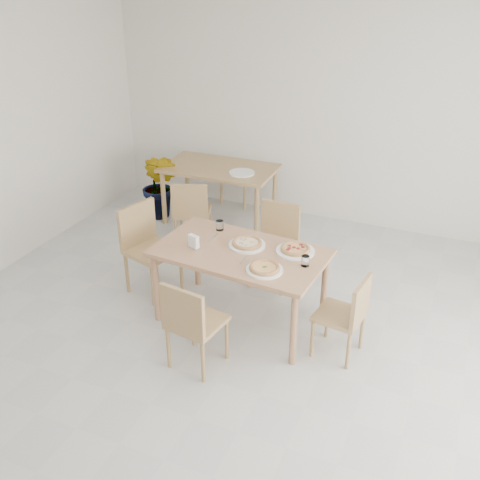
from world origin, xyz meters
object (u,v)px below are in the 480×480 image
at_px(napkin_holder, 194,242).
at_px(plate_empty, 242,173).
at_px(plate_margherita, 265,270).
at_px(plate_mushroom, 247,245).
at_px(tumbler_a, 305,261).
at_px(tumbler_b, 220,225).
at_px(plate_pepperoni, 295,251).
at_px(potted_plant, 160,186).
at_px(chair_south, 191,321).
at_px(chair_east, 348,312).
at_px(chair_west, 146,242).
at_px(pizza_mushroom, 247,243).
at_px(second_table, 219,173).
at_px(pizza_pepperoni, 295,249).
at_px(chair_back_s, 191,209).
at_px(chair_back_n, 243,165).
at_px(chair_north, 276,238).
at_px(main_table, 240,259).

height_order(napkin_holder, plate_empty, napkin_holder).
xyz_separation_m(plate_margherita, plate_mushroom, (-0.31, 0.36, 0.00)).
bearing_deg(tumbler_a, napkin_holder, -175.02).
relative_size(plate_margherita, tumbler_b, 3.23).
xyz_separation_m(plate_pepperoni, potted_plant, (-2.35, 1.57, -0.31)).
relative_size(chair_south, plate_mushroom, 2.46).
relative_size(plate_margherita, tumbler_a, 3.34).
relative_size(plate_margherita, napkin_holder, 2.43).
distance_m(chair_east, potted_plant, 3.49).
distance_m(chair_west, potted_plant, 1.78).
distance_m(chair_south, pizza_mushroom, 0.98).
height_order(tumbler_a, plate_empty, tumbler_a).
distance_m(plate_mushroom, tumbler_a, 0.62).
xyz_separation_m(chair_west, pizza_mushroom, (1.12, -0.04, 0.24)).
height_order(plate_mushroom, tumbler_b, tumbler_b).
height_order(pizza_mushroom, tumbler_b, tumbler_b).
distance_m(pizza_mushroom, plate_empty, 1.90).
distance_m(chair_west, plate_mushroom, 1.15).
xyz_separation_m(chair_west, chair_east, (2.15, -0.29, -0.09)).
height_order(second_table, plate_empty, plate_empty).
bearing_deg(chair_east, pizza_pepperoni, -110.37).
relative_size(plate_margherita, chair_back_s, 0.38).
distance_m(plate_margherita, chair_back_n, 3.31).
distance_m(pizza_mushroom, chair_back_n, 2.86).
distance_m(chair_north, pizza_mushroom, 0.77).
bearing_deg(plate_margherita, pizza_mushroom, 130.71).
xyz_separation_m(chair_back_n, potted_plant, (-0.77, -0.98, -0.08)).
height_order(plate_margherita, potted_plant, potted_plant).
xyz_separation_m(plate_pepperoni, napkin_holder, (-0.88, -0.30, 0.05)).
distance_m(chair_north, chair_back_s, 1.21).
height_order(chair_north, pizza_mushroom, chair_north).
bearing_deg(potted_plant, plate_pepperoni, -33.75).
bearing_deg(potted_plant, chair_south, -54.95).
bearing_deg(chair_south, plate_empty, -67.04).
bearing_deg(second_table, pizza_pepperoni, -49.40).
distance_m(tumbler_a, potted_plant, 3.09).
xyz_separation_m(chair_east, potted_plant, (-2.93, 1.88, 0.00)).
relative_size(pizza_mushroom, chair_back_n, 0.39).
relative_size(main_table, tumbler_b, 16.40).
bearing_deg(main_table, chair_back_n, 116.90).
xyz_separation_m(main_table, chair_back_n, (-1.11, 2.73, -0.14)).
height_order(plate_margherita, plate_mushroom, same).
xyz_separation_m(chair_north, second_table, (-1.18, 1.12, 0.16)).
xyz_separation_m(chair_east, plate_empty, (-1.82, 1.98, 0.31)).
bearing_deg(tumbler_a, chair_north, 123.51).
height_order(chair_west, plate_margherita, chair_west).
height_order(chair_east, tumbler_b, tumbler_b).
relative_size(chair_west, second_table, 0.65).
bearing_deg(chair_west, chair_north, -42.69).
bearing_deg(plate_mushroom, chair_south, -96.69).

